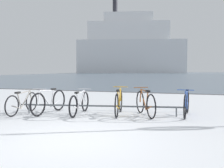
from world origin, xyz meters
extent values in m
cube|color=white|center=(0.00, -1.00, -0.04)|extent=(80.00, 22.00, 0.08)
cube|color=slate|center=(0.00, 65.00, -0.04)|extent=(80.00, 110.00, 0.08)
cube|color=#47474C|center=(0.00, 10.00, -0.02)|extent=(80.00, 0.50, 0.05)
cylinder|color=#4C5156|center=(-0.31, 2.56, 0.28)|extent=(5.00, 0.91, 0.05)
cylinder|color=#4C5156|center=(-2.56, 2.17, 0.14)|extent=(0.04, 0.04, 0.28)
cylinder|color=#4C5156|center=(1.93, 2.95, 0.14)|extent=(0.04, 0.04, 0.28)
torus|color=black|center=(-2.73, 2.56, 0.32)|extent=(0.06, 0.64, 0.64)
torus|color=black|center=(-2.70, 1.56, 0.32)|extent=(0.06, 0.64, 0.64)
cylinder|color=gray|center=(-2.72, 2.23, 0.43)|extent=(0.05, 0.53, 0.54)
cylinder|color=gray|center=(-2.71, 1.91, 0.41)|extent=(0.04, 0.19, 0.48)
cylinder|color=gray|center=(-2.72, 2.16, 0.67)|extent=(0.06, 0.65, 0.08)
cylinder|color=gray|center=(-2.71, 1.77, 0.25)|extent=(0.05, 0.44, 0.18)
cylinder|color=gray|center=(-2.73, 2.52, 0.51)|extent=(0.04, 0.11, 0.38)
cube|color=black|center=(-2.71, 1.83, 0.69)|extent=(0.09, 0.20, 0.05)
cylinder|color=gray|center=(-2.73, 2.48, 0.74)|extent=(0.46, 0.04, 0.02)
torus|color=black|center=(-2.00, 1.83, 0.35)|extent=(0.11, 0.71, 0.71)
torus|color=black|center=(-1.91, 2.92, 0.35)|extent=(0.11, 0.71, 0.71)
cylinder|color=silver|center=(-1.97, 2.18, 0.48)|extent=(0.08, 0.57, 0.59)
cylinder|color=silver|center=(-1.94, 2.53, 0.45)|extent=(0.05, 0.20, 0.53)
cylinder|color=silver|center=(-1.96, 2.26, 0.74)|extent=(0.09, 0.71, 0.09)
cylinder|color=silver|center=(-1.93, 2.68, 0.27)|extent=(0.07, 0.48, 0.19)
cylinder|color=silver|center=(-2.00, 1.87, 0.56)|extent=(0.05, 0.12, 0.42)
cube|color=black|center=(-1.94, 2.62, 0.75)|extent=(0.10, 0.21, 0.05)
cylinder|color=silver|center=(-1.99, 1.91, 0.81)|extent=(0.46, 0.06, 0.02)
torus|color=black|center=(-1.00, 3.04, 0.33)|extent=(0.10, 0.66, 0.65)
torus|color=black|center=(-0.92, 1.96, 0.33)|extent=(0.10, 0.66, 0.65)
cylinder|color=silver|center=(-0.98, 2.69, 0.44)|extent=(0.08, 0.57, 0.55)
cylinder|color=silver|center=(-0.95, 2.34, 0.42)|extent=(0.05, 0.20, 0.49)
cylinder|color=silver|center=(-0.97, 2.61, 0.68)|extent=(0.09, 0.71, 0.08)
cylinder|color=silver|center=(-0.94, 2.19, 0.25)|extent=(0.07, 0.47, 0.18)
cylinder|color=silver|center=(-1.00, 3.00, 0.52)|extent=(0.05, 0.12, 0.38)
cube|color=black|center=(-0.94, 2.26, 0.70)|extent=(0.10, 0.21, 0.05)
cylinder|color=silver|center=(-1.00, 2.96, 0.75)|extent=(0.46, 0.06, 0.02)
torus|color=black|center=(0.15, 3.29, 0.36)|extent=(0.14, 0.71, 0.72)
torus|color=black|center=(0.31, 2.23, 0.36)|extent=(0.14, 0.71, 0.72)
cylinder|color=gold|center=(0.20, 2.94, 0.49)|extent=(0.12, 0.56, 0.61)
cylinder|color=gold|center=(0.25, 2.60, 0.46)|extent=(0.06, 0.20, 0.54)
cylinder|color=gold|center=(0.21, 2.86, 0.76)|extent=(0.14, 0.69, 0.09)
cylinder|color=gold|center=(0.27, 2.46, 0.28)|extent=(0.10, 0.47, 0.19)
cylinder|color=gold|center=(0.16, 3.25, 0.57)|extent=(0.05, 0.12, 0.43)
cube|color=black|center=(0.26, 2.52, 0.77)|extent=(0.11, 0.21, 0.05)
cylinder|color=gold|center=(0.16, 3.21, 0.83)|extent=(0.46, 0.09, 0.02)
torus|color=black|center=(0.80, 3.26, 0.36)|extent=(0.37, 0.64, 0.71)
torus|color=black|center=(1.26, 2.41, 0.36)|extent=(0.37, 0.64, 0.71)
cylinder|color=brown|center=(0.95, 2.98, 0.49)|extent=(0.27, 0.46, 0.60)
cylinder|color=brown|center=(1.10, 2.71, 0.46)|extent=(0.12, 0.17, 0.54)
cylinder|color=brown|center=(0.98, 2.92, 0.75)|extent=(0.33, 0.57, 0.09)
cylinder|color=brown|center=(1.16, 2.59, 0.28)|extent=(0.23, 0.39, 0.19)
cylinder|color=brown|center=(0.82, 3.23, 0.57)|extent=(0.08, 0.11, 0.43)
cube|color=black|center=(1.13, 2.65, 0.77)|extent=(0.17, 0.21, 0.05)
cylinder|color=brown|center=(0.84, 3.19, 0.83)|extent=(0.42, 0.24, 0.02)
torus|color=black|center=(2.17, 2.64, 0.35)|extent=(0.10, 0.71, 0.70)
torus|color=black|center=(2.26, 3.64, 0.35)|extent=(0.10, 0.71, 0.70)
cylinder|color=#3359B2|center=(2.20, 2.96, 0.48)|extent=(0.08, 0.53, 0.60)
cylinder|color=#3359B2|center=(2.23, 3.29, 0.46)|extent=(0.05, 0.19, 0.53)
cylinder|color=#3359B2|center=(2.21, 3.04, 0.74)|extent=(0.09, 0.66, 0.09)
cylinder|color=#3359B2|center=(2.24, 3.42, 0.27)|extent=(0.07, 0.44, 0.19)
cylinder|color=#3359B2|center=(2.18, 2.67, 0.56)|extent=(0.05, 0.11, 0.42)
cube|color=black|center=(2.24, 3.36, 0.76)|extent=(0.10, 0.21, 0.05)
cylinder|color=#3359B2|center=(2.18, 2.71, 0.82)|extent=(0.46, 0.06, 0.02)
cube|color=silver|center=(-17.62, 87.16, 6.24)|extent=(41.83, 19.15, 12.47)
cube|color=white|center=(-18.61, 86.93, 15.90)|extent=(31.60, 15.37, 6.86)
cube|color=white|center=(-18.61, 86.93, 21.08)|extent=(19.40, 11.14, 3.49)
cylinder|color=#26262D|center=(-23.55, 85.80, 25.63)|extent=(1.86, 1.86, 5.61)
camera|label=1|loc=(2.11, -4.28, 1.39)|focal=38.41mm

